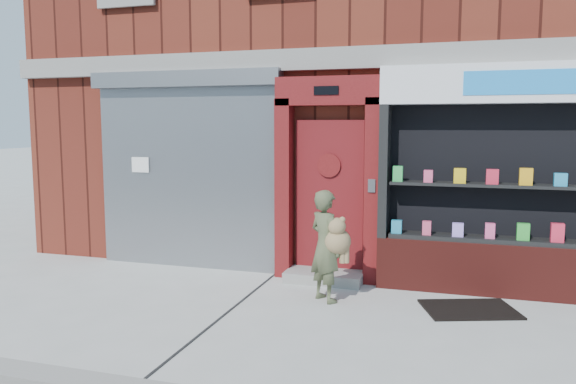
% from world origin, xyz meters
% --- Properties ---
extents(ground, '(80.00, 80.00, 0.00)m').
position_xyz_m(ground, '(0.00, 0.00, 0.00)').
color(ground, '#9E9E99').
rests_on(ground, ground).
extents(building, '(12.00, 8.16, 8.00)m').
position_xyz_m(building, '(-0.00, 5.99, 4.00)').
color(building, '#531B13').
rests_on(building, ground).
extents(shutter_bay, '(3.10, 0.30, 3.04)m').
position_xyz_m(shutter_bay, '(-3.00, 1.93, 1.72)').
color(shutter_bay, gray).
rests_on(shutter_bay, ground).
extents(red_door_bay, '(1.52, 0.58, 2.90)m').
position_xyz_m(red_door_bay, '(-0.75, 1.86, 1.46)').
color(red_door_bay, '#560E10').
rests_on(red_door_bay, ground).
extents(pharmacy_bay, '(3.50, 0.41, 3.00)m').
position_xyz_m(pharmacy_bay, '(1.75, 1.81, 1.37)').
color(pharmacy_bay, '#581914').
rests_on(pharmacy_bay, ground).
extents(woman, '(0.64, 0.59, 1.42)m').
position_xyz_m(woman, '(-0.52, 0.85, 0.73)').
color(woman, '#4D5437').
rests_on(woman, ground).
extents(doormat, '(1.26, 1.06, 0.03)m').
position_xyz_m(doormat, '(1.22, 0.99, 0.01)').
color(doormat, black).
rests_on(doormat, ground).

